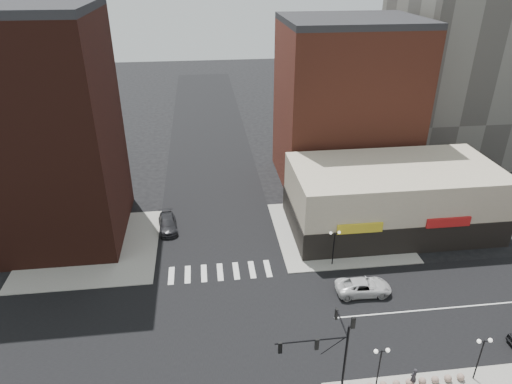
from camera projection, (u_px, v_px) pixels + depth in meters
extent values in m
plane|color=black|center=(226.00, 328.00, 40.97)|extent=(240.00, 240.00, 0.00)
cube|color=black|center=(226.00, 328.00, 40.97)|extent=(200.00, 14.00, 0.02)
cube|color=black|center=(226.00, 328.00, 40.97)|extent=(14.00, 200.00, 0.02)
cube|color=gray|center=(91.00, 248.00, 52.16)|extent=(15.00, 15.00, 0.12)
cube|color=gray|center=(338.00, 231.00, 55.30)|extent=(15.00, 15.00, 0.12)
cube|color=#381811|center=(37.00, 135.00, 49.48)|extent=(16.00, 15.00, 25.00)
cube|color=brown|center=(345.00, 106.00, 63.99)|extent=(18.00, 15.00, 22.00)
cube|color=#BDAE96|center=(392.00, 197.00, 54.64)|extent=(24.00, 12.00, 8.00)
cube|color=black|center=(389.00, 214.00, 55.70)|extent=(24.20, 12.20, 3.40)
cylinder|color=black|center=(345.00, 363.00, 33.03)|extent=(0.18, 0.18, 7.00)
cylinder|color=black|center=(312.00, 341.00, 31.60)|extent=(5.20, 0.11, 0.11)
cylinder|color=black|center=(333.00, 346.00, 32.09)|extent=(1.72, 0.06, 1.46)
cylinder|color=black|center=(342.00, 322.00, 33.20)|extent=(0.11, 3.00, 0.11)
cube|color=black|center=(280.00, 348.00, 31.54)|extent=(0.28, 0.18, 0.95)
sphere|color=red|center=(280.00, 345.00, 31.40)|extent=(0.16, 0.16, 0.16)
cube|color=black|center=(317.00, 344.00, 31.82)|extent=(0.28, 0.18, 0.95)
sphere|color=red|center=(317.00, 341.00, 31.69)|extent=(0.16, 0.16, 0.16)
cube|color=black|center=(336.00, 314.00, 34.53)|extent=(0.18, 0.28, 0.95)
sphere|color=red|center=(337.00, 311.00, 34.39)|extent=(0.16, 0.16, 0.16)
cube|color=black|center=(353.00, 323.00, 31.31)|extent=(0.28, 0.18, 0.95)
sphere|color=red|center=(354.00, 319.00, 31.17)|extent=(0.16, 0.16, 0.16)
cylinder|color=black|center=(379.00, 370.00, 34.14)|extent=(0.11, 0.11, 4.00)
cylinder|color=black|center=(382.00, 352.00, 33.27)|extent=(0.90, 0.06, 0.06)
sphere|color=white|center=(376.00, 351.00, 33.17)|extent=(0.32, 0.32, 0.32)
sphere|color=white|center=(388.00, 350.00, 33.27)|extent=(0.32, 0.32, 0.32)
cylinder|color=black|center=(479.00, 360.00, 35.01)|extent=(0.11, 0.11, 4.00)
cylinder|color=black|center=(484.00, 342.00, 34.14)|extent=(0.90, 0.06, 0.06)
sphere|color=white|center=(479.00, 341.00, 34.04)|extent=(0.32, 0.32, 0.32)
sphere|color=white|center=(490.00, 340.00, 34.14)|extent=(0.32, 0.32, 0.32)
cylinder|color=black|center=(333.00, 249.00, 48.36)|extent=(0.11, 0.11, 4.00)
cylinder|color=black|center=(335.00, 233.00, 47.48)|extent=(0.90, 0.06, 0.06)
sphere|color=white|center=(331.00, 233.00, 47.39)|extent=(0.32, 0.32, 0.32)
sphere|color=white|center=(339.00, 232.00, 47.49)|extent=(0.32, 0.32, 0.32)
sphere|color=#8B6E60|center=(396.00, 384.00, 35.11)|extent=(0.58, 0.58, 0.58)
sphere|color=#8B6E60|center=(409.00, 382.00, 35.22)|extent=(0.58, 0.58, 0.58)
sphere|color=#8B6E60|center=(422.00, 381.00, 35.33)|extent=(0.58, 0.58, 0.58)
sphere|color=#8B6E60|center=(435.00, 380.00, 35.45)|extent=(0.58, 0.58, 0.58)
sphere|color=#8B6E60|center=(448.00, 378.00, 35.56)|extent=(0.58, 0.58, 0.58)
sphere|color=#8B6E60|center=(461.00, 377.00, 35.68)|extent=(0.58, 0.58, 0.58)
imported|color=silver|center=(363.00, 287.00, 44.89)|extent=(5.54, 2.69, 1.52)
imported|color=black|center=(168.00, 224.00, 55.50)|extent=(2.70, 5.38, 1.50)
imported|color=#252429|center=(414.00, 377.00, 34.99)|extent=(0.71, 0.57, 1.70)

